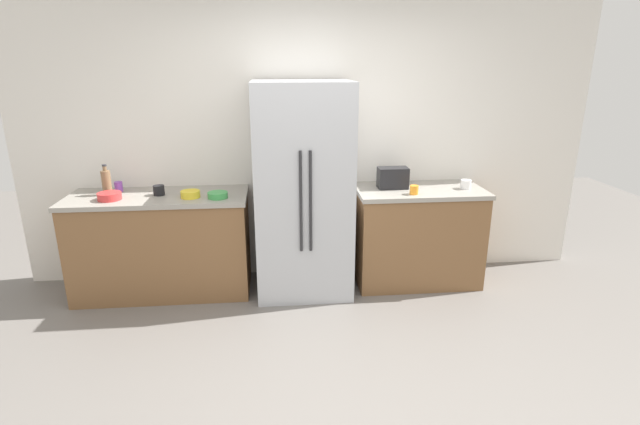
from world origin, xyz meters
The scene contains 14 objects.
ground_plane centered at (0.00, 0.00, 0.00)m, with size 10.82×10.82×0.00m, color slate.
kitchen_back_panel centered at (0.00, 1.87, 1.32)m, with size 5.41×0.10×2.63m, color silver.
counter_left centered at (-1.37, 1.51, 0.46)m, with size 1.56×0.64×0.92m.
counter_right centered at (0.99, 1.51, 0.46)m, with size 1.18×0.64×0.92m.
refrigerator centered at (-0.09, 1.45, 0.95)m, with size 0.84×0.74×1.89m.
toaster centered at (0.74, 1.55, 1.02)m, with size 0.27×0.16×0.19m, color black.
bottle_a centered at (-1.81, 1.56, 1.04)m, with size 0.08×0.08×0.27m.
cup_a centered at (-1.35, 1.50, 0.97)m, with size 0.10×0.10×0.09m, color black.
cup_b centered at (0.88, 1.32, 0.96)m, with size 0.08×0.08×0.08m, color orange.
cup_c centered at (1.41, 1.46, 0.96)m, with size 0.10×0.10×0.08m, color white.
cup_d centered at (-1.74, 1.67, 0.97)m, with size 0.07×0.07×0.09m, color purple.
bowl_a centered at (-1.07, 1.40, 0.95)m, with size 0.17×0.17×0.06m, color yellow.
bowl_b centered at (-1.74, 1.39, 0.95)m, with size 0.20×0.20×0.06m, color red.
bowl_c centered at (-0.83, 1.36, 0.95)m, with size 0.17×0.17×0.05m, color green.
Camera 1 is at (-0.34, -2.66, 2.05)m, focal length 26.86 mm.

